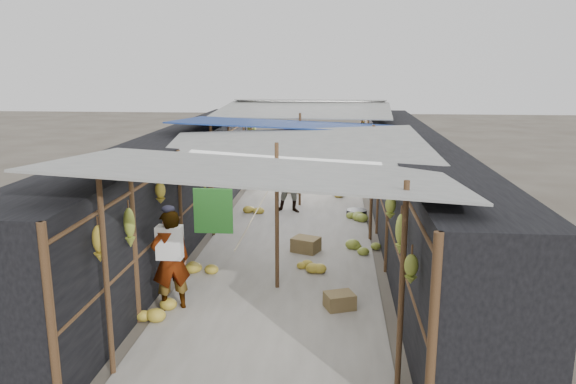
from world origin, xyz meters
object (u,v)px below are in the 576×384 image
(crate_near, at_px, (306,245))
(shopper_blue, at_px, (291,181))
(vendor_elderly, at_px, (171,260))
(black_basin, at_px, (357,213))
(vendor_seated, at_px, (335,179))

(crate_near, bearing_deg, shopper_blue, 123.09)
(vendor_elderly, distance_m, shopper_blue, 6.42)
(vendor_elderly, bearing_deg, black_basin, -144.87)
(shopper_blue, bearing_deg, crate_near, -74.43)
(vendor_elderly, relative_size, shopper_blue, 0.96)
(black_basin, bearing_deg, vendor_elderly, -117.46)
(vendor_seated, bearing_deg, shopper_blue, -60.45)
(crate_near, xyz_separation_m, vendor_seated, (0.57, 5.68, 0.28))
(black_basin, bearing_deg, vendor_seated, 102.95)
(black_basin, height_order, shopper_blue, shopper_blue)
(black_basin, distance_m, vendor_seated, 2.70)
(black_basin, distance_m, shopper_blue, 1.93)
(black_basin, relative_size, vendor_seated, 0.60)
(vendor_elderly, height_order, shopper_blue, shopper_blue)
(crate_near, distance_m, vendor_elderly, 3.68)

